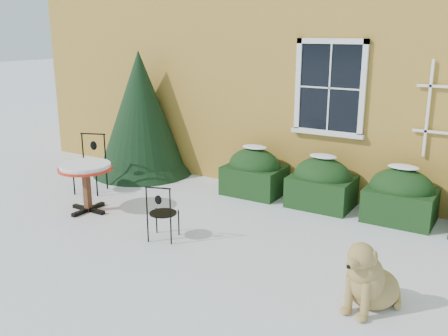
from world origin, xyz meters
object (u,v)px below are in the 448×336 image
Objects in this scene: dog at (368,280)px; patio_chair_near at (162,212)px; bistro_table at (86,172)px; evergreen_shrub at (141,125)px; patio_chair_far at (91,163)px.

patio_chair_near is at bearing -170.80° from dog.
dog is (4.83, -0.60, -0.34)m from bistro_table.
bistro_table is 0.98× the size of dog.
bistro_table is at bearing -71.76° from evergreen_shrub.
bistro_table is (0.75, -2.29, -0.34)m from evergreen_shrub.
evergreen_shrub is 2.37× the size of patio_chair_far.
evergreen_shrub is 2.82× the size of dog.
dog is at bearing -7.05° from bistro_table.
patio_chair_near is at bearing -45.19° from evergreen_shrub.
patio_chair_near is 0.92× the size of dog.
dog is at bearing -35.19° from patio_chair_far.
bistro_table is 1.12m from patio_chair_far.
dog is (5.59, -2.89, -0.68)m from evergreen_shrub.
patio_chair_near is at bearing -8.65° from bistro_table.
patio_chair_far is at bearing 132.42° from bistro_table.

